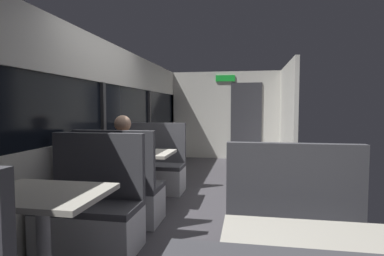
{
  "coord_description": "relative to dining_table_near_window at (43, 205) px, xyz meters",
  "views": [
    {
      "loc": [
        0.56,
        -4.08,
        1.35
      ],
      "look_at": [
        -0.57,
        2.33,
        0.92
      ],
      "focal_mm": 29.06,
      "sensor_mm": 36.0,
      "label": 1
    }
  ],
  "objects": [
    {
      "name": "ground_plane",
      "position": [
        0.89,
        2.09,
        -0.65
      ],
      "size": [
        3.3,
        9.2,
        0.02
      ],
      "primitive_type": "cube",
      "color": "#423F44"
    },
    {
      "name": "carriage_window_panel_left",
      "position": [
        -0.56,
        2.09,
        0.47
      ],
      "size": [
        0.09,
        8.48,
        2.3
      ],
      "color": "beige",
      "rests_on": "ground_plane"
    },
    {
      "name": "carriage_end_bulkhead",
      "position": [
        0.95,
        6.28,
        0.5
      ],
      "size": [
        2.9,
        0.11,
        2.3
      ],
      "color": "beige",
      "rests_on": "ground_plane"
    },
    {
      "name": "carriage_aisle_panel_right",
      "position": [
        2.34,
        5.09,
        0.51
      ],
      "size": [
        0.08,
        2.4,
        2.3
      ],
      "primitive_type": "cube",
      "color": "beige",
      "rests_on": "ground_plane"
    },
    {
      "name": "dining_table_near_window",
      "position": [
        0.0,
        0.0,
        0.0
      ],
      "size": [
        0.9,
        0.7,
        0.74
      ],
      "color": "#9E9EA3",
      "rests_on": "ground_plane"
    },
    {
      "name": "bench_near_window_facing_entry",
      "position": [
        0.0,
        0.7,
        -0.31
      ],
      "size": [
        0.95,
        0.5,
        1.1
      ],
      "color": "silver",
      "rests_on": "ground_plane"
    },
    {
      "name": "dining_table_mid_window",
      "position": [
        0.0,
        2.09,
        0.0
      ],
      "size": [
        0.9,
        0.7,
        0.74
      ],
      "color": "#9E9EA3",
      "rests_on": "ground_plane"
    },
    {
      "name": "bench_mid_window_facing_end",
      "position": [
        0.0,
        1.39,
        -0.31
      ],
      "size": [
        0.95,
        0.5,
        1.1
      ],
      "color": "silver",
      "rests_on": "ground_plane"
    },
    {
      "name": "bench_mid_window_facing_entry",
      "position": [
        0.0,
        2.79,
        -0.31
      ],
      "size": [
        0.95,
        0.5,
        1.1
      ],
      "color": "silver",
      "rests_on": "ground_plane"
    },
    {
      "name": "seated_passenger",
      "position": [
        0.0,
        1.47,
        -0.1
      ],
      "size": [
        0.47,
        0.55,
        1.26
      ],
      "color": "#26262D",
      "rests_on": "ground_plane"
    }
  ]
}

